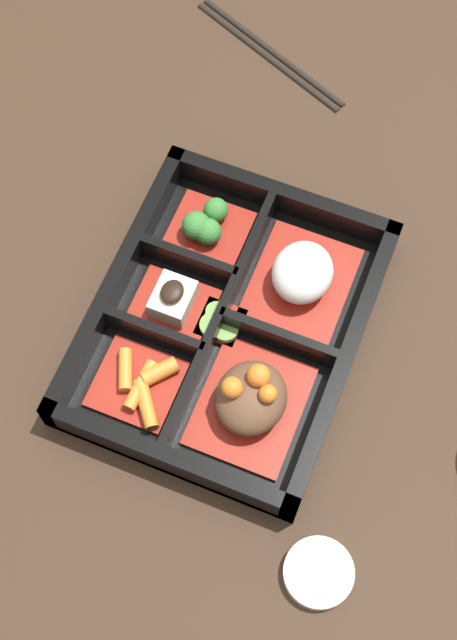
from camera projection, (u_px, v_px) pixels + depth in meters
ground_plane at (228, 331)px, 0.83m from camera, size 3.00×3.00×0.00m
bento_base at (228, 329)px, 0.83m from camera, size 0.29×0.24×0.01m
bento_rim at (225, 321)px, 0.81m from camera, size 0.29×0.24×0.04m
bowl_rice at (302, 275)px, 0.82m from camera, size 0.11×0.09×0.05m
bowl_stew at (251, 399)px, 0.77m from camera, size 0.11×0.09×0.06m
bowl_greens at (206, 226)px, 0.85m from camera, size 0.07×0.07×0.03m
bowl_tofu at (174, 299)px, 0.82m from camera, size 0.06×0.07×0.04m
bowl_carrots at (140, 384)px, 0.79m from camera, size 0.07×0.07×0.02m
bowl_pickles at (218, 323)px, 0.82m from camera, size 0.04×0.04×0.01m
chopsticks at (270, 52)px, 0.96m from camera, size 0.09×0.20×0.01m
sauce_dish at (319, 573)px, 0.74m from camera, size 0.06×0.06×0.01m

